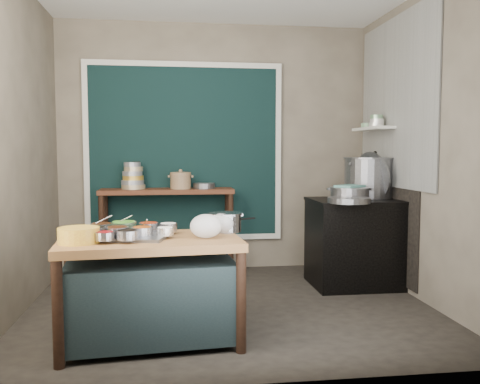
{
  "coord_description": "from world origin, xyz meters",
  "views": [
    {
      "loc": [
        -0.49,
        -4.33,
        1.36
      ],
      "look_at": [
        0.12,
        0.25,
        0.99
      ],
      "focal_mm": 38.0,
      "sensor_mm": 36.0,
      "label": 1
    }
  ],
  "objects": [
    {
      "name": "shelf_bowl_green",
      "position": [
        1.63,
        1.01,
        1.64
      ],
      "size": [
        0.18,
        0.18,
        0.05
      ],
      "primitive_type": "cylinder",
      "rotation": [
        0.0,
        0.0,
        -0.34
      ],
      "color": "gray",
      "rests_on": "wall_shelf"
    },
    {
      "name": "ceramic_crock",
      "position": [
        -0.4,
        1.25,
        1.03
      ],
      "size": [
        0.29,
        0.29,
        0.16
      ],
      "primitive_type": null,
      "rotation": [
        0.0,
        0.0,
        -0.26
      ],
      "color": "#8F6D4E",
      "rests_on": "back_counter"
    },
    {
      "name": "left_wall",
      "position": [
        -1.76,
        0.0,
        1.4
      ],
      "size": [
        0.02,
        3.0,
        2.8
      ],
      "primitive_type": "cube",
      "color": "#796E5D",
      "rests_on": "floor"
    },
    {
      "name": "plastic_bag_a",
      "position": [
        -0.26,
        -0.79,
        0.83
      ],
      "size": [
        0.25,
        0.22,
        0.17
      ],
      "primitive_type": "ellipsoid",
      "rotation": [
        0.0,
        0.0,
        -0.11
      ],
      "color": "white",
      "rests_on": "prep_table"
    },
    {
      "name": "stock_pot",
      "position": [
        1.54,
        0.72,
        1.09
      ],
      "size": [
        0.69,
        0.69,
        0.42
      ],
      "primitive_type": null,
      "rotation": [
        0.0,
        0.0,
        0.37
      ],
      "color": "gray",
      "rests_on": "stove_top"
    },
    {
      "name": "yellow_basin",
      "position": [
        -1.11,
        -0.87,
        0.8
      ],
      "size": [
        0.34,
        0.34,
        0.1
      ],
      "primitive_type": "cylinder",
      "rotation": [
        0.0,
        0.0,
        -0.3
      ],
      "color": "yellow",
      "rests_on": "prep_table"
    },
    {
      "name": "plastic_bag_b",
      "position": [
        -0.13,
        -0.6,
        0.82
      ],
      "size": [
        0.2,
        0.17,
        0.15
      ],
      "primitive_type": "ellipsoid",
      "rotation": [
        0.0,
        0.0,
        -0.0
      ],
      "color": "white",
      "rests_on": "prep_table"
    },
    {
      "name": "steamer",
      "position": [
        1.23,
        0.43,
        0.95
      ],
      "size": [
        0.49,
        0.49,
        0.13
      ],
      "primitive_type": null,
      "rotation": [
        0.0,
        0.0,
        -0.24
      ],
      "color": "gray",
      "rests_on": "stove_top"
    },
    {
      "name": "green_cloth",
      "position": [
        1.23,
        0.43,
        1.02
      ],
      "size": [
        0.32,
        0.31,
        0.02
      ],
      "primitive_type": "cube",
      "rotation": [
        0.0,
        0.0,
        0.59
      ],
      "color": "#5C9F91",
      "rests_on": "steamer"
    },
    {
      "name": "wall_shelf",
      "position": [
        1.63,
        0.85,
        1.6
      ],
      "size": [
        0.22,
        0.7,
        0.03
      ],
      "primitive_type": "cube",
      "color": "beige",
      "rests_on": "right_wall"
    },
    {
      "name": "shelf_bowl_stack",
      "position": [
        1.63,
        0.77,
        1.67
      ],
      "size": [
        0.15,
        0.15,
        0.12
      ],
      "color": "silver",
      "rests_on": "wall_shelf"
    },
    {
      "name": "floor",
      "position": [
        0.0,
        0.0,
        -0.01
      ],
      "size": [
        3.5,
        3.0,
        0.02
      ],
      "primitive_type": "cube",
      "color": "#2E2A23",
      "rests_on": "ground"
    },
    {
      "name": "saucepan",
      "position": [
        -0.09,
        -0.52,
        0.82
      ],
      "size": [
        0.34,
        0.34,
        0.14
      ],
      "primitive_type": null,
      "rotation": [
        0.0,
        0.0,
        0.37
      ],
      "color": "gray",
      "rests_on": "prep_table"
    },
    {
      "name": "soot_patch",
      "position": [
        1.74,
        0.65,
        0.7
      ],
      "size": [
        0.01,
        1.3,
        1.3
      ],
      "primitive_type": "cube",
      "color": "black",
      "rests_on": "right_wall"
    },
    {
      "name": "tile_panel",
      "position": [
        1.74,
        0.55,
        1.85
      ],
      "size": [
        0.02,
        1.7,
        1.7
      ],
      "primitive_type": "cube",
      "color": "#B2B2AA",
      "rests_on": "right_wall"
    },
    {
      "name": "back_wall",
      "position": [
        0.0,
        1.51,
        1.4
      ],
      "size": [
        3.5,
        0.02,
        2.8
      ],
      "primitive_type": "cube",
      "color": "#796E5D",
      "rests_on": "floor"
    },
    {
      "name": "shallow_pan",
      "position": [
        1.14,
        0.21,
        0.91
      ],
      "size": [
        0.44,
        0.44,
        0.05
      ],
      "primitive_type": "cylinder",
      "rotation": [
        0.0,
        0.0,
        -0.13
      ],
      "color": "gray",
      "rests_on": "stove_top"
    },
    {
      "name": "bowl_stack",
      "position": [
        -0.92,
        1.31,
        1.08
      ],
      "size": [
        0.26,
        0.26,
        0.29
      ],
      "color": "tan",
      "rests_on": "back_counter"
    },
    {
      "name": "condiment_tray",
      "position": [
        -0.79,
        -0.72,
        0.76
      ],
      "size": [
        0.59,
        0.48,
        0.02
      ],
      "primitive_type": "cube",
      "rotation": [
        0.0,
        0.0,
        -0.23
      ],
      "color": "gray",
      "rests_on": "prep_table"
    },
    {
      "name": "back_counter",
      "position": [
        -0.55,
        1.28,
        0.47
      ],
      "size": [
        1.45,
        0.4,
        0.95
      ],
      "primitive_type": "cube",
      "color": "#4F2716",
      "rests_on": "floor"
    },
    {
      "name": "condiment_bowls",
      "position": [
        -0.82,
        -0.71,
        0.81
      ],
      "size": [
        0.66,
        0.49,
        0.07
      ],
      "color": "gray",
      "rests_on": "condiment_tray"
    },
    {
      "name": "wide_bowl",
      "position": [
        -0.14,
        1.28,
        0.98
      ],
      "size": [
        0.29,
        0.29,
        0.06
      ],
      "primitive_type": "cylinder",
      "rotation": [
        0.0,
        0.0,
        -0.23
      ],
      "color": "gray",
      "rests_on": "back_counter"
    },
    {
      "name": "right_wall",
      "position": [
        1.76,
        0.0,
        1.4
      ],
      "size": [
        0.02,
        3.0,
        2.8
      ],
      "primitive_type": "cube",
      "color": "#796E5D",
      "rests_on": "floor"
    },
    {
      "name": "prep_table",
      "position": [
        -0.65,
        -0.75,
        0.38
      ],
      "size": [
        1.31,
        0.82,
        0.75
      ],
      "primitive_type": "cube",
      "rotation": [
        0.0,
        0.0,
        0.08
      ],
      "color": "olive",
      "rests_on": "floor"
    },
    {
      "name": "utensil_cup",
      "position": [
        -0.89,
        1.28,
        1.0
      ],
      "size": [
        0.21,
        0.21,
        0.09
      ],
      "primitive_type": "cylinder",
      "rotation": [
        0.0,
        0.0,
        -0.41
      ],
      "color": "gray",
      "rests_on": "back_counter"
    },
    {
      "name": "pot_lid",
      "position": [
        1.55,
        0.63,
        1.12
      ],
      "size": [
        0.27,
        0.5,
        0.48
      ],
      "primitive_type": "cylinder",
      "rotation": [
        0.0,
        1.36,
        0.32
      ],
      "color": "gray",
      "rests_on": "stove_top"
    },
    {
      "name": "stove_top",
      "position": [
        1.35,
        0.55,
        0.86
      ],
      "size": [
        0.92,
        0.69,
        0.03
      ],
      "primitive_type": "cube",
      "color": "black",
      "rests_on": "stove_block"
    },
    {
      "name": "curtain_panel",
      "position": [
        -0.35,
        1.47,
        1.35
      ],
      "size": [
        2.1,
        0.02,
        1.9
      ],
      "primitive_type": "cube",
      "color": "black",
      "rests_on": "back_wall"
    },
    {
      "name": "curtain_frame",
      "position": [
        -0.35,
        1.46,
        1.35
      ],
      "size": [
        2.22,
        0.03,
        2.02
      ],
      "primitive_type": null,
      "color": "beige",
      "rests_on": "back_wall"
    },
    {
      "name": "stove_block",
      "position": [
        1.35,
        0.55,
        0.42
      ],
      "size": [
        0.9,
        0.68,
        0.85
      ],
      "primitive_type": "cube",
      "color": "black",
      "rests_on": "floor"
    }
  ]
}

